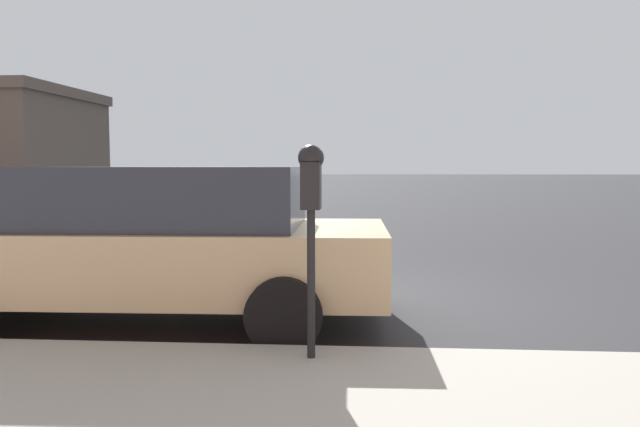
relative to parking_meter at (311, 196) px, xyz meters
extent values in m
plane|color=#2B2B2D|center=(2.51, -0.13, -1.33)|extent=(220.00, 220.00, 0.00)
cylinder|color=black|center=(0.00, 0.00, -0.65)|extent=(0.06, 0.06, 1.10)
cube|color=black|center=(0.00, 0.00, 0.07)|extent=(0.20, 0.14, 0.34)
sphere|color=black|center=(0.00, 0.00, 0.27)|extent=(0.19, 0.19, 0.19)
cube|color=gold|center=(0.11, 0.00, 0.03)|extent=(0.01, 0.11, 0.12)
cube|color=black|center=(0.11, 0.00, 0.15)|extent=(0.01, 0.10, 0.08)
cube|color=tan|center=(1.40, 1.72, -0.69)|extent=(1.98, 4.66, 0.64)
cube|color=#232833|center=(1.41, 1.54, -0.08)|extent=(1.71, 2.62, 0.57)
cylinder|color=black|center=(2.30, 3.17, -1.01)|extent=(0.24, 0.65, 0.64)
cylinder|color=black|center=(0.51, 0.27, -1.01)|extent=(0.24, 0.65, 0.64)
cylinder|color=black|center=(2.37, 0.31, -1.01)|extent=(0.24, 0.65, 0.64)
cylinder|color=black|center=(6.26, 5.26, -0.81)|extent=(0.33, 1.05, 1.04)
camera|label=1|loc=(-4.49, -0.40, 0.21)|focal=35.00mm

